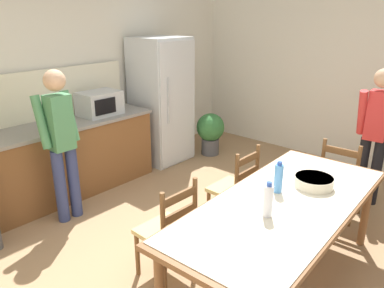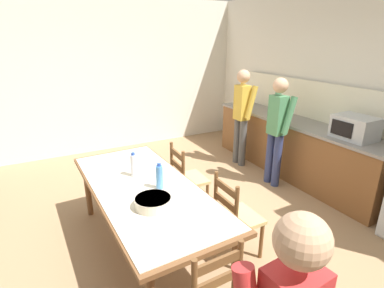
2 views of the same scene
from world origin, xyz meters
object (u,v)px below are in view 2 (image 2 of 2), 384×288
object	(u,v)px
bottle_off_centre	(159,177)
person_at_sink	(242,113)
serving_bowl	(153,202)
bottle_near_centre	(134,165)
person_at_counter	(277,127)
dining_table	(145,193)
chair_side_far_left	(187,179)
chair_side_far_right	(235,218)
microwave	(355,128)

from	to	relation	value
bottle_off_centre	person_at_sink	distance (m)	2.68
bottle_off_centre	serving_bowl	xyz separation A→B (m)	(0.29, -0.18, -0.07)
bottle_near_centre	person_at_counter	size ratio (longest dim) A/B	0.16
bottle_near_centre	bottle_off_centre	xyz separation A→B (m)	(0.39, 0.13, 0.00)
dining_table	bottle_off_centre	world-z (taller)	bottle_off_centre
serving_bowl	person_at_sink	distance (m)	3.00
bottle_near_centre	chair_side_far_left	world-z (taller)	bottle_near_centre
chair_side_far_right	person_at_sink	xyz separation A→B (m)	(-1.94, 1.50, 0.50)
dining_table	bottle_off_centre	size ratio (longest dim) A/B	8.49
person_at_sink	person_at_counter	size ratio (longest dim) A/B	1.02
microwave	serving_bowl	distance (m)	2.86
dining_table	chair_side_far_right	world-z (taller)	chair_side_far_right
microwave	person_at_sink	size ratio (longest dim) A/B	0.30
dining_table	person_at_sink	size ratio (longest dim) A/B	1.37
bottle_off_centre	microwave	bearing A→B (deg)	86.42
serving_bowl	chair_side_far_left	xyz separation A→B (m)	(-0.94, 0.81, -0.38)
bottle_near_centre	person_at_counter	xyz separation A→B (m)	(-0.30, 2.28, 0.03)
serving_bowl	chair_side_far_left	world-z (taller)	chair_side_far_left
serving_bowl	person_at_counter	world-z (taller)	person_at_counter
microwave	chair_side_far_left	size ratio (longest dim) A/B	0.55
microwave	dining_table	size ratio (longest dim) A/B	0.22
serving_bowl	microwave	bearing A→B (deg)	92.47
dining_table	person_at_sink	distance (m)	2.73
person_at_sink	bottle_off_centre	bearing A→B (deg)	-143.94
bottle_off_centre	person_at_counter	size ratio (longest dim) A/B	0.16
microwave	dining_table	world-z (taller)	microwave
chair_side_far_left	person_at_sink	size ratio (longest dim) A/B	0.54
dining_table	chair_side_far_right	distance (m)	0.96
microwave	chair_side_far_right	size ratio (longest dim) A/B	0.55
microwave	person_at_counter	xyz separation A→B (m)	(-0.86, -0.52, -0.15)
dining_table	person_at_counter	bearing A→B (deg)	104.44
microwave	person_at_counter	bearing A→B (deg)	-148.85
dining_table	microwave	bearing A→B (deg)	84.36
chair_side_far_left	serving_bowl	bearing A→B (deg)	140.84
bottle_near_centre	person_at_sink	world-z (taller)	person_at_sink
dining_table	person_at_counter	xyz separation A→B (m)	(-0.58, 2.27, 0.22)
serving_bowl	person_at_counter	distance (m)	2.52
bottle_near_centre	bottle_off_centre	bearing A→B (deg)	19.07
chair_side_far_right	chair_side_far_left	size ratio (longest dim) A/B	1.00
person_at_counter	microwave	bearing A→B (deg)	-58.85
chair_side_far_left	person_at_sink	distance (m)	1.86
microwave	bottle_off_centre	distance (m)	2.67
microwave	chair_side_far_right	xyz separation A→B (m)	(0.20, -2.00, -0.63)
chair_side_far_right	person_at_sink	size ratio (longest dim) A/B	0.54
bottle_off_centre	serving_bowl	distance (m)	0.35
microwave	bottle_near_centre	world-z (taller)	microwave
dining_table	bottle_near_centre	xyz separation A→B (m)	(-0.28, -0.01, 0.20)
serving_bowl	chair_side_far_right	xyz separation A→B (m)	(0.08, 0.85, -0.38)
chair_side_far_right	microwave	bearing A→B (deg)	-83.99
chair_side_far_left	microwave	bearing A→B (deg)	-110.30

